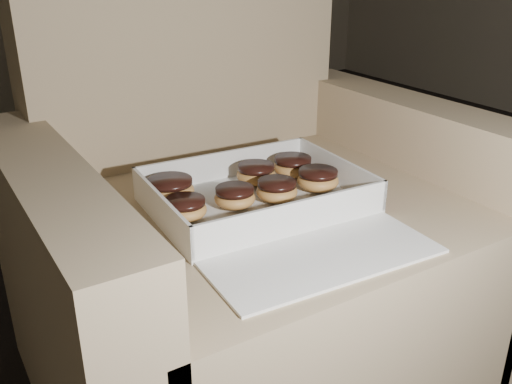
{
  "coord_description": "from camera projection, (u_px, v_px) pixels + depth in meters",
  "views": [
    {
      "loc": [
        -0.78,
        -0.96,
        0.84
      ],
      "look_at": [
        -0.28,
        -0.17,
        0.43
      ],
      "focal_mm": 40.0,
      "sensor_mm": 36.0,
      "label": 1
    }
  ],
  "objects": [
    {
      "name": "donut_c",
      "position": [
        170.0,
        189.0,
        1.02
      ],
      "size": [
        0.09,
        0.09,
        0.04
      ],
      "color": "#C49044",
      "rests_on": "bakery_box"
    },
    {
      "name": "donut_e",
      "position": [
        185.0,
        208.0,
        0.95
      ],
      "size": [
        0.07,
        0.07,
        0.04
      ],
      "color": "#C49044",
      "rests_on": "bakery_box"
    },
    {
      "name": "crumb_c",
      "position": [
        254.0,
        234.0,
        0.9
      ],
      "size": [
        0.01,
        0.01,
        0.0
      ],
      "primitive_type": "ellipsoid",
      "color": "black",
      "rests_on": "bakery_box"
    },
    {
      "name": "donut_a",
      "position": [
        235.0,
        197.0,
        1.0
      ],
      "size": [
        0.07,
        0.07,
        0.04
      ],
      "color": "#C49044",
      "rests_on": "bakery_box"
    },
    {
      "name": "bakery_box",
      "position": [
        268.0,
        207.0,
        0.99
      ],
      "size": [
        0.39,
        0.45,
        0.06
      ],
      "rotation": [
        0.0,
        0.0,
        -0.06
      ],
      "color": "white",
      "rests_on": "armchair"
    },
    {
      "name": "floor",
      "position": [
        314.0,
        300.0,
        1.46
      ],
      "size": [
        4.5,
        4.5,
        0.0
      ],
      "primitive_type": "plane",
      "color": "black",
      "rests_on": "ground"
    },
    {
      "name": "crumb_a",
      "position": [
        273.0,
        215.0,
        0.97
      ],
      "size": [
        0.01,
        0.01,
        0.0
      ],
      "primitive_type": "ellipsoid",
      "color": "black",
      "rests_on": "bakery_box"
    },
    {
      "name": "donut_f",
      "position": [
        277.0,
        190.0,
        1.02
      ],
      "size": [
        0.07,
        0.07,
        0.04
      ],
      "color": "#C49044",
      "rests_on": "bakery_box"
    },
    {
      "name": "crumb_b",
      "position": [
        300.0,
        213.0,
        0.97
      ],
      "size": [
        0.01,
        0.01,
        0.0
      ],
      "primitive_type": "ellipsoid",
      "color": "black",
      "rests_on": "bakery_box"
    },
    {
      "name": "donut_d",
      "position": [
        318.0,
        179.0,
        1.07
      ],
      "size": [
        0.08,
        0.08,
        0.04
      ],
      "color": "#C49044",
      "rests_on": "bakery_box"
    },
    {
      "name": "donut_g",
      "position": [
        293.0,
        166.0,
        1.13
      ],
      "size": [
        0.08,
        0.08,
        0.04
      ],
      "color": "#C49044",
      "rests_on": "bakery_box"
    },
    {
      "name": "donut_b",
      "position": [
        256.0,
        174.0,
        1.09
      ],
      "size": [
        0.08,
        0.08,
        0.04
      ],
      "color": "#C49044",
      "rests_on": "bakery_box"
    },
    {
      "name": "armchair",
      "position": [
        250.0,
        243.0,
        1.15
      ],
      "size": [
        0.87,
        0.73,
        0.9
      ],
      "color": "tan",
      "rests_on": "floor"
    }
  ]
}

